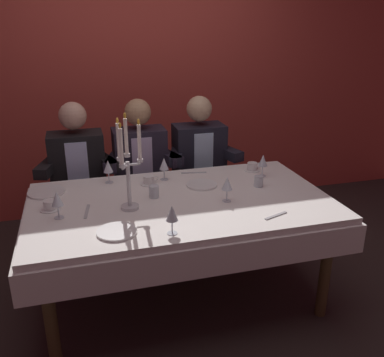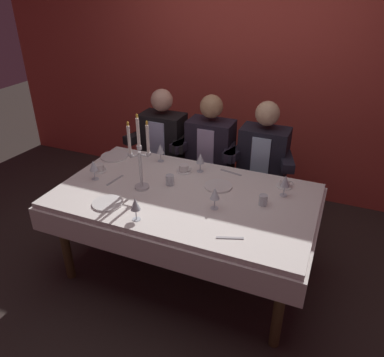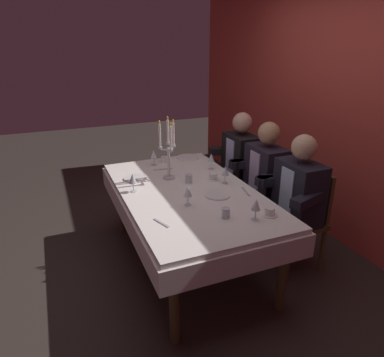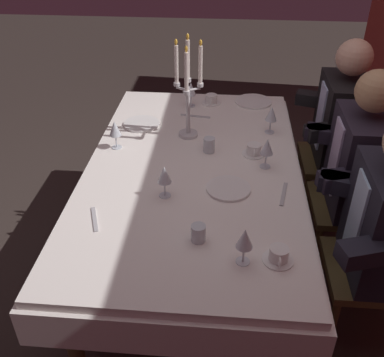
{
  "view_description": "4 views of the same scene",
  "coord_description": "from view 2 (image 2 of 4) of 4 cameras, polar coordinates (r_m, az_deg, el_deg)",
  "views": [
    {
      "loc": [
        -0.6,
        -2.4,
        1.81
      ],
      "look_at": [
        0.07,
        -0.02,
        0.88
      ],
      "focal_mm": 39.31,
      "sensor_mm": 36.0,
      "label": 1
    },
    {
      "loc": [
        0.98,
        -2.2,
        2.16
      ],
      "look_at": [
        0.06,
        -0.01,
        0.88
      ],
      "focal_mm": 35.27,
      "sensor_mm": 36.0,
      "label": 2
    },
    {
      "loc": [
        2.62,
        -1.05,
        1.96
      ],
      "look_at": [
        0.04,
        0.03,
        0.86
      ],
      "focal_mm": 33.24,
      "sensor_mm": 36.0,
      "label": 3
    },
    {
      "loc": [
        1.95,
        0.16,
        1.97
      ],
      "look_at": [
        0.21,
        0.01,
        0.8
      ],
      "focal_mm": 41.57,
      "sensor_mm": 36.0,
      "label": 4
    }
  ],
  "objects": [
    {
      "name": "ground_plane",
      "position": [
        3.24,
        -0.98,
        -13.6
      ],
      "size": [
        12.0,
        12.0,
        0.0
      ],
      "primitive_type": "plane",
      "color": "#342A26"
    },
    {
      "name": "coffee_cup_0",
      "position": [
        3.1,
        -1.21,
        1.49
      ],
      "size": [
        0.13,
        0.12,
        0.06
      ],
      "color": "white",
      "rests_on": "dining_table"
    },
    {
      "name": "wine_glass_3",
      "position": [
        3.04,
        -14.67,
        1.81
      ],
      "size": [
        0.07,
        0.07,
        0.16
      ],
      "color": "silver",
      "rests_on": "dining_table"
    },
    {
      "name": "water_tumbler_0",
      "position": [
        2.9,
        -3.36,
        -0.22
      ],
      "size": [
        0.06,
        0.06,
        0.08
      ],
      "primitive_type": "cylinder",
      "color": "silver",
      "rests_on": "dining_table"
    },
    {
      "name": "seated_diner_0",
      "position": [
        3.76,
        -4.32,
        5.91
      ],
      "size": [
        0.63,
        0.48,
        1.24
      ],
      "color": "brown",
      "rests_on": "ground_plane"
    },
    {
      "name": "fork_2",
      "position": [
        2.36,
        5.75,
        -8.92
      ],
      "size": [
        0.17,
        0.07,
        0.01
      ],
      "primitive_type": "cube",
      "rotation": [
        0.0,
        0.0,
        0.35
      ],
      "color": "#B7B7BC",
      "rests_on": "dining_table"
    },
    {
      "name": "coffee_cup_2",
      "position": [
        2.96,
        13.84,
        -0.73
      ],
      "size": [
        0.13,
        0.12,
        0.06
      ],
      "color": "white",
      "rests_on": "dining_table"
    },
    {
      "name": "seated_diner_2",
      "position": [
        3.45,
        10.75,
        3.36
      ],
      "size": [
        0.63,
        0.48,
        1.24
      ],
      "color": "brown",
      "rests_on": "ground_plane"
    },
    {
      "name": "wine_glass_2",
      "position": [
        2.57,
        3.48,
        -2.36
      ],
      "size": [
        0.07,
        0.07,
        0.16
      ],
      "color": "silver",
      "rests_on": "dining_table"
    },
    {
      "name": "wine_glass_5",
      "position": [
        2.48,
        -8.58,
        -3.95
      ],
      "size": [
        0.07,
        0.07,
        0.16
      ],
      "color": "silver",
      "rests_on": "dining_table"
    },
    {
      "name": "dining_table",
      "position": [
        2.86,
        -1.08,
        -4.3
      ],
      "size": [
        1.94,
        1.14,
        0.74
      ],
      "color": "white",
      "rests_on": "ground_plane"
    },
    {
      "name": "coffee_cup_1",
      "position": [
        3.2,
        -13.85,
        1.54
      ],
      "size": [
        0.13,
        0.12,
        0.06
      ],
      "color": "white",
      "rests_on": "dining_table"
    },
    {
      "name": "back_wall",
      "position": [
        4.07,
        8.71,
        16.46
      ],
      "size": [
        6.0,
        0.12,
        2.7
      ],
      "primitive_type": "cube",
      "color": "#C54339",
      "rests_on": "ground_plane"
    },
    {
      "name": "dinner_plate_1",
      "position": [
        3.43,
        -11.62,
        3.31
      ],
      "size": [
        0.24,
        0.24,
        0.01
      ],
      "primitive_type": "cylinder",
      "color": "white",
      "rests_on": "dining_table"
    },
    {
      "name": "dinner_plate_0",
      "position": [
        2.89,
        4.02,
        -1.14
      ],
      "size": [
        0.21,
        0.21,
        0.01
      ],
      "primitive_type": "cylinder",
      "color": "white",
      "rests_on": "dining_table"
    },
    {
      "name": "knife_1",
      "position": [
        3.1,
        5.91,
        0.92
      ],
      "size": [
        0.19,
        0.05,
        0.01
      ],
      "primitive_type": "cube",
      "rotation": [
        0.0,
        0.0,
        -0.2
      ],
      "color": "#B7B7BC",
      "rests_on": "dining_table"
    },
    {
      "name": "wine_glass_4",
      "position": [
        2.8,
        13.92,
        -0.48
      ],
      "size": [
        0.07,
        0.07,
        0.16
      ],
      "color": "silver",
      "rests_on": "dining_table"
    },
    {
      "name": "candelabra",
      "position": [
        2.77,
        -7.9,
        3.31
      ],
      "size": [
        0.15,
        0.17,
        0.59
      ],
      "color": "silver",
      "rests_on": "dining_table"
    },
    {
      "name": "knife_0",
      "position": [
        3.03,
        -11.56,
        -0.25
      ],
      "size": [
        0.05,
        0.19,
        0.01
      ],
      "primitive_type": "cube",
      "rotation": [
        0.0,
        0.0,
        1.42
      ],
      "color": "#B7B7BC",
      "rests_on": "dining_table"
    },
    {
      "name": "seated_diner_1",
      "position": [
        3.58,
        2.83,
        4.74
      ],
      "size": [
        0.63,
        0.48,
        1.24
      ],
      "color": "brown",
      "rests_on": "ground_plane"
    },
    {
      "name": "wine_glass_0",
      "position": [
        3.06,
        1.27,
        3.03
      ],
      "size": [
        0.07,
        0.07,
        0.16
      ],
      "color": "silver",
      "rests_on": "dining_table"
    },
    {
      "name": "water_tumbler_1",
      "position": [
        2.69,
        10.72,
        -3.2
      ],
      "size": [
        0.06,
        0.06,
        0.08
      ],
      "primitive_type": "cylinder",
      "color": "silver",
      "rests_on": "dining_table"
    },
    {
      "name": "dinner_plate_2",
      "position": [
        2.73,
        -12.64,
        -3.65
      ],
      "size": [
        0.22,
        0.22,
        0.01
      ],
      "primitive_type": "cylinder",
      "color": "white",
      "rests_on": "dining_table"
    },
    {
      "name": "wine_glass_1",
      "position": [
        3.25,
        -4.81,
        4.44
      ],
      "size": [
        0.07,
        0.07,
        0.16
      ],
      "color": "silver",
      "rests_on": "dining_table"
    }
  ]
}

